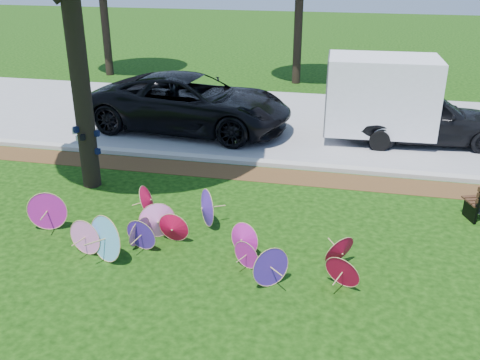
{
  "coord_description": "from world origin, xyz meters",
  "views": [
    {
      "loc": [
        2.72,
        -8.19,
        5.4
      ],
      "look_at": [
        0.5,
        2.0,
        0.9
      ],
      "focal_mm": 40.0,
      "sensor_mm": 36.0,
      "label": 1
    }
  ],
  "objects_px": {
    "dark_pickup": "(424,117)",
    "cargo_trailer": "(381,95)",
    "parasol_pile": "(169,230)",
    "black_van": "(191,103)"
  },
  "relations": [
    {
      "from": "black_van",
      "to": "dark_pickup",
      "type": "xyz_separation_m",
      "value": [
        7.21,
        0.3,
        -0.09
      ]
    },
    {
      "from": "parasol_pile",
      "to": "cargo_trailer",
      "type": "xyz_separation_m",
      "value": [
        4.09,
        7.58,
        1.04
      ]
    },
    {
      "from": "parasol_pile",
      "to": "cargo_trailer",
      "type": "distance_m",
      "value": 8.68
    },
    {
      "from": "parasol_pile",
      "to": "cargo_trailer",
      "type": "bearing_deg",
      "value": 61.65
    },
    {
      "from": "parasol_pile",
      "to": "black_van",
      "type": "height_order",
      "value": "black_van"
    },
    {
      "from": "cargo_trailer",
      "to": "black_van",
      "type": "bearing_deg",
      "value": -179.75
    },
    {
      "from": "cargo_trailer",
      "to": "parasol_pile",
      "type": "bearing_deg",
      "value": -120.74
    },
    {
      "from": "parasol_pile",
      "to": "black_van",
      "type": "relative_size",
      "value": 1.07
    },
    {
      "from": "dark_pickup",
      "to": "cargo_trailer",
      "type": "bearing_deg",
      "value": 85.57
    },
    {
      "from": "black_van",
      "to": "dark_pickup",
      "type": "distance_m",
      "value": 7.21
    }
  ]
}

